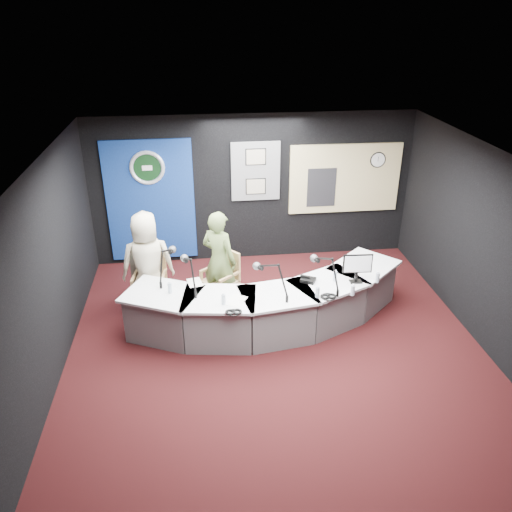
{
  "coord_description": "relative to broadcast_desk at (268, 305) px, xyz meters",
  "views": [
    {
      "loc": [
        -1.02,
        -6.1,
        4.56
      ],
      "look_at": [
        -0.2,
        0.8,
        1.1
      ],
      "focal_mm": 36.0,
      "sensor_mm": 36.0,
      "label": 1
    }
  ],
  "objects": [
    {
      "name": "ground",
      "position": [
        0.05,
        -0.55,
        -0.38
      ],
      "size": [
        6.0,
        6.0,
        0.0
      ],
      "primitive_type": "plane",
      "color": "black",
      "rests_on": "ground"
    },
    {
      "name": "draped_jacket",
      "position": [
        -1.88,
        0.94,
        0.24
      ],
      "size": [
        0.51,
        0.17,
        0.7
      ],
      "primitive_type": "cube",
      "rotation": [
        0.0,
        0.0,
        -0.15
      ],
      "color": "#6A685A",
      "rests_on": "armchair_left"
    },
    {
      "name": "booth_glow",
      "position": [
        1.8,
        2.41,
        1.18
      ],
      "size": [
        2.0,
        0.02,
        1.2
      ],
      "primitive_type": "cube",
      "color": "#FFCCA1",
      "rests_on": "booth_window_frame"
    },
    {
      "name": "headphones_far",
      "position": [
        -0.58,
        -0.75,
        0.39
      ],
      "size": [
        0.2,
        0.2,
        0.03
      ],
      "primitive_type": "torus",
      "color": "black",
      "rests_on": "broadcast_desk"
    },
    {
      "name": "wall_clock",
      "position": [
        2.4,
        2.39,
        1.52
      ],
      "size": [
        0.28,
        0.01,
        0.28
      ],
      "primitive_type": "cylinder",
      "rotation": [
        1.57,
        0.0,
        0.0
      ],
      "color": "white",
      "rests_on": "booth_window_frame"
    },
    {
      "name": "wall_left",
      "position": [
        -2.95,
        -0.55,
        1.02
      ],
      "size": [
        0.02,
        6.0,
        2.8
      ],
      "primitive_type": "cube",
      "color": "black",
      "rests_on": "ground"
    },
    {
      "name": "framed_photo_lower",
      "position": [
        0.1,
        2.39,
        1.09
      ],
      "size": [
        0.34,
        0.02,
        0.27
      ],
      "primitive_type": "cube",
      "color": "gray",
      "rests_on": "pinboard"
    },
    {
      "name": "pinboard",
      "position": [
        0.1,
        2.42,
        1.38
      ],
      "size": [
        0.9,
        0.04,
        1.1
      ],
      "primitive_type": "cube",
      "color": "slate",
      "rests_on": "wall_back"
    },
    {
      "name": "wall_right",
      "position": [
        3.05,
        -0.55,
        1.02
      ],
      "size": [
        0.02,
        6.0,
        2.8
      ],
      "primitive_type": "cube",
      "color": "black",
      "rests_on": "ground"
    },
    {
      "name": "boom_mic_c",
      "position": [
        0.01,
        -0.3,
        0.68
      ],
      "size": [
        0.49,
        0.62,
        0.6
      ],
      "primitive_type": null,
      "color": "black",
      "rests_on": "broadcast_desk"
    },
    {
      "name": "computer_monitor",
      "position": [
        1.33,
        -0.11,
        0.7
      ],
      "size": [
        0.47,
        0.05,
        0.32
      ],
      "primitive_type": "cube",
      "rotation": [
        0.0,
        0.0,
        -0.06
      ],
      "color": "black",
      "rests_on": "broadcast_desk"
    },
    {
      "name": "ceiling",
      "position": [
        0.05,
        -0.55,
        2.42
      ],
      "size": [
        6.0,
        6.0,
        0.02
      ],
      "primitive_type": "cube",
      "color": "silver",
      "rests_on": "ground"
    },
    {
      "name": "headphones_near",
      "position": [
        0.81,
        -0.5,
        0.39
      ],
      "size": [
        0.24,
        0.24,
        0.04
      ],
      "primitive_type": "torus",
      "color": "black",
      "rests_on": "broadcast_desk"
    },
    {
      "name": "water_bottles",
      "position": [
        0.1,
        -0.27,
        0.46
      ],
      "size": [
        3.16,
        0.53,
        0.18
      ],
      "primitive_type": null,
      "color": "silver",
      "rests_on": "broadcast_desk"
    },
    {
      "name": "desk_phone",
      "position": [
        0.62,
        -0.0,
        0.4
      ],
      "size": [
        0.27,
        0.25,
        0.05
      ],
      "primitive_type": "cube",
      "rotation": [
        0.0,
        0.0,
        -0.5
      ],
      "color": "black",
      "rests_on": "broadcast_desk"
    },
    {
      "name": "armchair_left",
      "position": [
        -1.82,
        0.69,
        0.08
      ],
      "size": [
        0.58,
        0.58,
        0.92
      ],
      "primitive_type": null,
      "rotation": [
        0.0,
        0.0,
        -0.15
      ],
      "color": "#AE854F",
      "rests_on": "ground"
    },
    {
      "name": "boom_mic_b",
      "position": [
        -1.16,
        0.03,
        0.68
      ],
      "size": [
        0.27,
        0.72,
        0.6
      ],
      "primitive_type": null,
      "color": "black",
      "rests_on": "broadcast_desk"
    },
    {
      "name": "person_man",
      "position": [
        -1.82,
        0.69,
        0.48
      ],
      "size": [
        0.89,
        0.64,
        1.7
      ],
      "primitive_type": "imported",
      "rotation": [
        0.0,
        0.0,
        3.27
      ],
      "color": "beige",
      "rests_on": "ground"
    },
    {
      "name": "seal_center",
      "position": [
        -1.85,
        2.38,
        1.52
      ],
      "size": [
        0.48,
        0.01,
        0.48
      ],
      "primitive_type": "cylinder",
      "rotation": [
        1.57,
        0.0,
        0.0
      ],
      "color": "black",
      "rests_on": "backdrop_panel"
    },
    {
      "name": "boom_mic_d",
      "position": [
        0.83,
        -0.19,
        0.68
      ],
      "size": [
        0.35,
        0.69,
        0.6
      ],
      "primitive_type": null,
      "color": "black",
      "rests_on": "broadcast_desk"
    },
    {
      "name": "person_woman",
      "position": [
        -0.69,
        0.68,
        0.46
      ],
      "size": [
        0.73,
        0.69,
        1.68
      ],
      "primitive_type": "imported",
      "rotation": [
        0.0,
        0.0,
        2.49
      ],
      "color": "#5F763E",
      "rests_on": "ground"
    },
    {
      "name": "agency_seal",
      "position": [
        -1.85,
        2.38,
        1.52
      ],
      "size": [
        0.63,
        0.07,
        0.63
      ],
      "primitive_type": "torus",
      "rotation": [
        1.57,
        0.0,
        0.0
      ],
      "color": "silver",
      "rests_on": "backdrop_panel"
    },
    {
      "name": "paper_stack",
      "position": [
        -1.09,
        0.16,
        0.38
      ],
      "size": [
        0.26,
        0.32,
        0.0
      ],
      "primitive_type": "cube",
      "rotation": [
        0.0,
        0.0,
        0.21
      ],
      "color": "white",
      "rests_on": "broadcast_desk"
    },
    {
      "name": "armchair_right",
      "position": [
        -0.69,
        0.68,
        0.07
      ],
      "size": [
        0.7,
        0.7,
        0.88
      ],
      "primitive_type": null,
      "rotation": [
        0.0,
        0.0,
        -0.88
      ],
      "color": "#AE854F",
      "rests_on": "ground"
    },
    {
      "name": "framed_photo_upper",
      "position": [
        0.1,
        2.39,
        1.65
      ],
      "size": [
        0.34,
        0.02,
        0.27
      ],
      "primitive_type": "cube",
      "color": "gray",
      "rests_on": "pinboard"
    },
    {
      "name": "boom_mic_a",
      "position": [
        -1.5,
        0.35,
        0.68
      ],
      "size": [
        0.29,
        0.71,
        0.6
      ],
      "primitive_type": null,
      "color": "black",
      "rests_on": "broadcast_desk"
    },
    {
      "name": "wall_back",
      "position": [
        0.05,
        2.45,
        1.02
      ],
      "size": [
        6.0,
        0.02,
        2.8
      ],
      "primitive_type": "cube",
      "color": "black",
      "rests_on": "ground"
    },
    {
      "name": "broadcast_desk",
      "position": [
        0.0,
        0.0,
        0.0
      ],
      "size": [
        4.5,
        1.9,
        0.75
      ],
      "primitive_type": null,
      "color": "silver",
      "rests_on": "ground"
    },
    {
      "name": "equipment_rack",
      "position": [
        1.35,
        2.39,
        1.03
      ],
      "size": [
        0.55,
        0.02,
        0.75
      ],
      "primitive_type": "cube",
      "color": "black",
      "rests_on": "booth_window_frame"
    },
    {
      "name": "wall_front",
      "position": [
        0.05,
        -3.55,
        1.02
      ],
      "size": [
        6.0,
        0.02,
        2.8
      ],
      "primitive_type": "cube",
      "color": "black",
      "rests_on": "ground"
    },
    {
      "name": "backdrop_panel",
      "position": [
        -1.85,
        2.42,
        0.88
      ],
      "size": [
        1.6,
        0.05,
        2.3
      ],
      "primitive_type": "cube",
      "color": "navy",
      "rests_on": "wall_back"
    },
    {
      "name": "booth_window_frame",
      "position": [
        1.8,
        2.42,
        1.18
      ],
      "size": [
        2.12,
        0.06,
        1.32
      ],
      "primitive_type": "cube",
      "color": "#D0BD82",
      "rests_on": "wall_back"
    },
    {
      "name": "notepad",
      "position": [
        -0.52,
        -0.44,
        0.38
      ],
      "size": [
        0.36,
        0.39,
        0.0
      ],
      "primitive_type": "cube",
      "rotation": [
        0.0,
        0.0,
        -0.53
      ],
      "color": "white",
      "rests_on": "broadcast_desk"
    }
  ]
}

